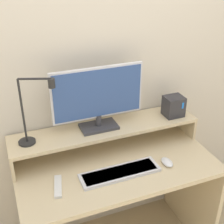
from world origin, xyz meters
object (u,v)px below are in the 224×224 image
(monitor, at_px, (98,97))
(remote_control, at_px, (58,186))
(router_dock, at_px, (174,106))
(keyboard, at_px, (120,173))
(mouse, at_px, (167,162))
(desk_lamp, at_px, (33,115))

(monitor, height_order, remote_control, monitor)
(router_dock, xyz_separation_m, keyboard, (-0.48, -0.25, -0.22))
(remote_control, bearing_deg, keyboard, -2.84)
(mouse, distance_m, remote_control, 0.65)
(desk_lamp, distance_m, remote_control, 0.41)
(monitor, relative_size, remote_control, 3.17)
(desk_lamp, xyz_separation_m, router_dock, (0.90, -0.00, -0.11))
(desk_lamp, height_order, keyboard, desk_lamp)
(router_dock, bearing_deg, monitor, 176.72)
(mouse, xyz_separation_m, remote_control, (-0.65, 0.04, -0.01))
(router_dock, bearing_deg, remote_control, -164.45)
(desk_lamp, distance_m, keyboard, 0.58)
(mouse, bearing_deg, keyboard, 176.52)
(monitor, bearing_deg, desk_lamp, -175.88)
(keyboard, relative_size, remote_control, 2.64)
(mouse, bearing_deg, desk_lamp, 159.16)
(monitor, bearing_deg, mouse, -42.62)
(mouse, height_order, remote_control, mouse)
(router_dock, distance_m, remote_control, 0.90)
(remote_control, bearing_deg, mouse, -3.13)
(desk_lamp, height_order, remote_control, desk_lamp)
(desk_lamp, relative_size, mouse, 4.09)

